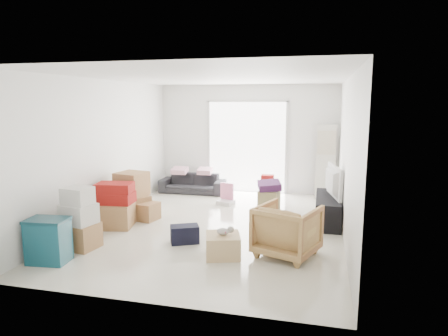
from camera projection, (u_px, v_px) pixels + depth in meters
room_shell at (217, 154)px, 7.21m from camera, size 4.98×6.48×3.18m
sliding_door at (247, 143)px, 10.08m from camera, size 2.10×0.04×2.33m
ac_tower at (326, 162)px, 9.37m from camera, size 0.45×0.30×1.75m
tv_console at (328, 209)px, 7.62m from camera, size 0.45×1.50×0.50m
television at (328, 193)px, 7.57m from camera, size 0.78×1.12×0.13m
sofa at (193, 180)px, 10.08m from camera, size 1.63×0.50×0.64m
pillow_left at (179, 165)px, 10.04m from camera, size 0.38×0.30×0.12m
pillow_right at (205, 166)px, 9.99m from camera, size 0.33×0.26×0.11m
armchair at (287, 228)px, 5.92m from camera, size 1.05×1.02×0.85m
storage_bins at (48, 240)px, 5.68m from camera, size 0.60×0.45×0.65m
box_stack_a at (79, 221)px, 6.23m from camera, size 0.59×0.52×0.98m
box_stack_b at (115, 206)px, 7.32m from camera, size 0.72×0.72×0.82m
box_stack_c at (132, 196)px, 7.89m from camera, size 0.77×0.73×0.91m
loose_box at (147, 211)px, 7.77m from camera, size 0.48×0.48×0.34m
duffel_bag at (185, 234)px, 6.50m from camera, size 0.52×0.44×0.29m
ottoman at (269, 200)px, 8.50m from camera, size 0.45×0.45×0.42m
blanket at (269, 187)px, 8.46m from camera, size 0.56×0.56×0.14m
kids_table at (267, 183)px, 9.21m from camera, size 0.48×0.48×0.61m
toy_walker at (226, 198)px, 8.99m from camera, size 0.42×0.39×0.46m
wood_crate at (223, 245)px, 5.93m from camera, size 0.62×0.62×0.33m
plush_bunny at (225, 231)px, 5.90m from camera, size 0.26×0.15×0.13m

